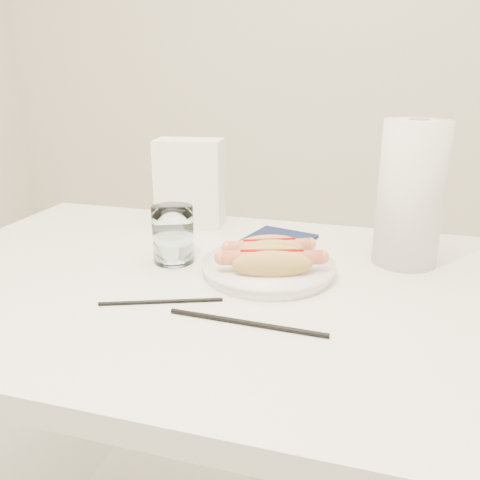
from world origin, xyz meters
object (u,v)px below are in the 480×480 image
(hotdog_left, at_px, (269,249))
(napkin_box, at_px, (190,183))
(table, at_px, (213,307))
(water_glass, at_px, (173,234))
(plate, at_px, (268,269))
(paper_towel_roll, at_px, (411,194))
(hotdog_right, at_px, (272,262))

(hotdog_left, bearing_deg, napkin_box, 114.73)
(table, xyz_separation_m, water_glass, (-0.10, 0.06, 0.12))
(plate, distance_m, paper_towel_roll, 0.31)
(table, bearing_deg, napkin_box, 118.24)
(water_glass, relative_size, paper_towel_roll, 0.41)
(water_glass, bearing_deg, napkin_box, 103.69)
(water_glass, height_order, napkin_box, napkin_box)
(plate, height_order, hotdog_left, hotdog_left)
(plate, relative_size, hotdog_left, 1.54)
(napkin_box, height_order, paper_towel_roll, paper_towel_roll)
(table, bearing_deg, hotdog_left, 40.71)
(plate, bearing_deg, napkin_box, 135.42)
(napkin_box, bearing_deg, hotdog_left, -49.83)
(plate, relative_size, paper_towel_roll, 0.86)
(paper_towel_roll, bearing_deg, hotdog_left, -156.63)
(hotdog_right, bearing_deg, table, 166.43)
(plate, xyz_separation_m, paper_towel_roll, (0.25, 0.14, 0.13))
(hotdog_left, distance_m, napkin_box, 0.34)
(napkin_box, bearing_deg, plate, -52.48)
(napkin_box, bearing_deg, table, -69.65)
(table, xyz_separation_m, paper_towel_roll, (0.34, 0.19, 0.20))
(hotdog_left, height_order, napkin_box, napkin_box)
(plate, distance_m, hotdog_left, 0.04)
(table, height_order, paper_towel_roll, paper_towel_roll)
(table, height_order, hotdog_right, hotdog_right)
(hotdog_left, xyz_separation_m, hotdog_right, (0.02, -0.07, 0.00))
(plate, bearing_deg, hotdog_right, -69.83)
(table, distance_m, water_glass, 0.17)
(hotdog_right, bearing_deg, hotdog_left, 89.25)
(hotdog_left, xyz_separation_m, paper_towel_roll, (0.25, 0.11, 0.10))
(napkin_box, bearing_deg, paper_towel_roll, -20.98)
(hotdog_right, height_order, water_glass, water_glass)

